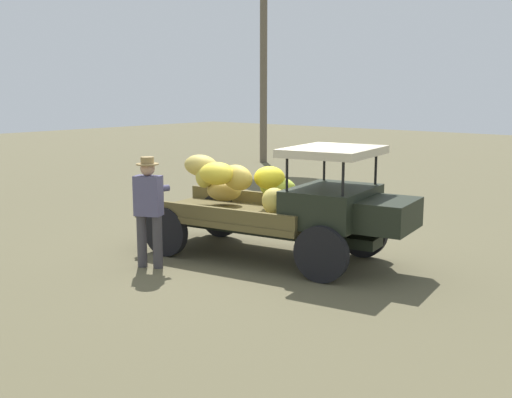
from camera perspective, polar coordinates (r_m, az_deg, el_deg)
ground_plane at (r=10.64m, az=0.82°, el=-4.81°), size 60.00×60.00×0.00m
truck at (r=10.06m, az=2.55°, el=-0.38°), size 4.61×2.31×1.85m
farmer at (r=9.68m, az=-9.69°, el=-0.55°), size 0.57×0.53×1.71m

